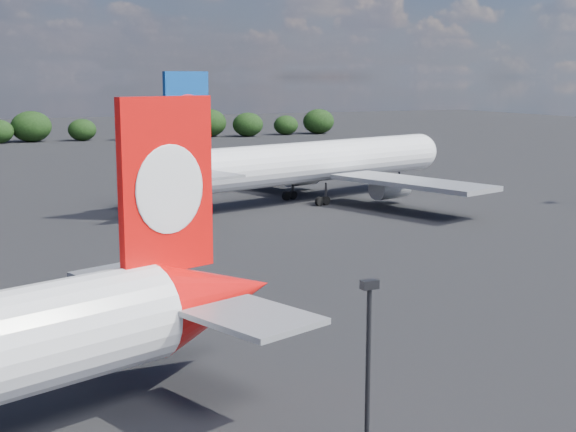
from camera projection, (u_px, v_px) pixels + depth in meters
name	position (u px, v px, depth m)	size (l,w,h in m)	color
china_southern_airliner	(311.00, 163.00, 106.26)	(51.52, 49.42, 17.12)	white
apron_lamp_post	(367.00, 416.00, 25.61)	(0.55, 0.30, 10.25)	black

